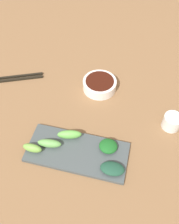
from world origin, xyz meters
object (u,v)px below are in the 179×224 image
object	(u,v)px
serving_plate	(77,152)
chopsticks	(13,78)
tea_cup	(172,122)
sauce_bowl	(100,84)

from	to	relation	value
serving_plate	chopsticks	distance (m)	0.41
tea_cup	chopsticks	bearing A→B (deg)	-97.49
serving_plate	tea_cup	xyz separation A→B (m)	(-0.17, 0.27, 0.02)
chopsticks	tea_cup	bearing A→B (deg)	59.09
sauce_bowl	serving_plate	size ratio (longest dim) A/B	0.40
chopsticks	tea_cup	world-z (taller)	tea_cup
sauce_bowl	serving_plate	world-z (taller)	sauce_bowl
chopsticks	tea_cup	xyz separation A→B (m)	(0.08, 0.60, 0.02)
serving_plate	chopsticks	bearing A→B (deg)	-127.23
sauce_bowl	tea_cup	xyz separation A→B (m)	(0.11, 0.27, 0.00)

